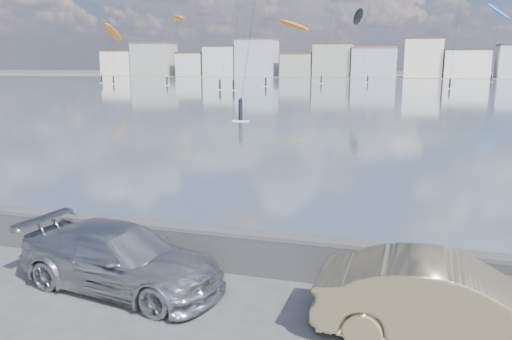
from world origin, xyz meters
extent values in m
plane|color=#333335|center=(0.00, 0.00, 0.00)|extent=(700.00, 700.00, 0.00)
cube|color=#343E4F|center=(0.00, 91.50, 0.01)|extent=(500.00, 177.00, 0.00)
cube|color=#4C473D|center=(0.00, 200.00, 0.01)|extent=(500.00, 60.00, 0.00)
cube|color=#28282B|center=(0.00, 2.70, 0.45)|extent=(400.00, 0.35, 0.90)
cylinder|color=#28282B|center=(0.00, 2.70, 0.90)|extent=(400.00, 0.36, 0.36)
cube|color=silver|center=(-112.00, 186.00, 5.00)|extent=(14.00, 11.00, 10.00)
cube|color=#562D23|center=(-112.00, 186.00, 10.30)|extent=(14.28, 11.22, 0.60)
cube|color=gray|center=(-96.50, 186.00, 6.50)|extent=(16.00, 12.00, 13.00)
cube|color=#4C423D|center=(-96.50, 186.00, 13.30)|extent=(16.32, 12.24, 0.60)
cube|color=#B7C6BC|center=(-79.00, 186.00, 4.50)|extent=(11.00, 10.00, 9.00)
cube|color=#562D23|center=(-79.00, 186.00, 9.30)|extent=(11.22, 10.20, 0.60)
cube|color=#B7C6BC|center=(-66.00, 186.00, 5.75)|extent=(13.00, 11.00, 11.50)
cube|color=#383330|center=(-66.00, 186.00, 11.80)|extent=(13.26, 11.22, 0.60)
cube|color=#9EA8B7|center=(-51.50, 186.00, 7.00)|extent=(15.00, 12.00, 14.00)
cube|color=#4C423D|center=(-51.50, 186.00, 14.30)|extent=(15.30, 12.24, 0.60)
cube|color=gray|center=(-35.00, 186.00, 4.25)|extent=(12.00, 10.00, 8.50)
cube|color=brown|center=(-35.00, 186.00, 8.80)|extent=(12.24, 10.20, 0.60)
cube|color=gray|center=(-21.50, 186.00, 6.00)|extent=(14.00, 11.00, 12.00)
cube|color=#562D23|center=(-21.50, 186.00, 12.30)|extent=(14.28, 11.22, 0.60)
cube|color=#9EA8B7|center=(-6.00, 186.00, 5.25)|extent=(16.00, 13.00, 10.50)
cube|color=brown|center=(-6.00, 186.00, 10.80)|extent=(16.32, 13.26, 0.60)
cube|color=silver|center=(11.00, 186.00, 6.75)|extent=(13.00, 10.00, 13.50)
cube|color=#562D23|center=(11.00, 186.00, 13.80)|extent=(13.26, 10.20, 0.60)
cube|color=white|center=(25.50, 186.00, 4.75)|extent=(15.00, 12.00, 9.50)
cube|color=#383330|center=(25.50, 186.00, 9.80)|extent=(15.30, 12.24, 0.60)
imported|color=#A1A5A9|center=(-1.24, 1.19, 0.69)|extent=(5.00, 2.66, 1.38)
imported|color=tan|center=(5.40, 0.83, 0.75)|extent=(4.62, 1.72, 1.51)
ellipsoid|color=blue|center=(29.94, 156.24, 19.70)|extent=(7.98, 5.35, 6.13)
cube|color=white|center=(27.29, 141.31, 0.05)|extent=(1.40, 0.42, 0.08)
cylinder|color=black|center=(27.29, 141.31, 0.95)|extent=(0.36, 0.36, 1.70)
sphere|color=black|center=(27.29, 141.31, 1.85)|extent=(0.28, 0.28, 0.28)
cylinder|color=black|center=(28.62, 148.78, 10.50)|extent=(2.68, 14.96, 18.42)
cube|color=white|center=(-70.03, 106.15, 0.05)|extent=(1.40, 0.42, 0.08)
cylinder|color=black|center=(-70.03, 106.15, 0.95)|extent=(0.36, 0.36, 1.70)
sphere|color=black|center=(-70.03, 106.15, 1.85)|extent=(0.28, 0.28, 0.28)
cylinder|color=black|center=(-68.77, 112.76, 15.64)|extent=(2.54, 13.27, 28.69)
cube|color=white|center=(-8.74, 32.79, 0.05)|extent=(1.40, 0.42, 0.08)
cylinder|color=black|center=(-8.74, 32.79, 0.95)|extent=(0.36, 0.36, 1.70)
sphere|color=black|center=(-8.74, 32.79, 1.85)|extent=(0.28, 0.28, 0.28)
ellipsoid|color=orange|center=(-67.52, 108.77, 12.71)|extent=(4.41, 9.97, 5.25)
cube|color=white|center=(-64.10, 102.12, 0.05)|extent=(1.40, 0.42, 0.08)
cylinder|color=black|center=(-64.10, 102.12, 0.95)|extent=(0.36, 0.36, 1.70)
sphere|color=black|center=(-64.10, 102.12, 1.85)|extent=(0.28, 0.28, 0.28)
cylinder|color=black|center=(-65.81, 105.44, 7.00)|extent=(3.45, 6.69, 11.42)
cube|color=white|center=(-25.78, 81.18, 0.05)|extent=(1.40, 0.42, 0.08)
cylinder|color=black|center=(-25.78, 81.18, 0.95)|extent=(0.36, 0.36, 1.70)
sphere|color=black|center=(-25.78, 81.18, 1.85)|extent=(0.28, 0.28, 0.28)
cylinder|color=black|center=(-26.51, 86.10, 14.60)|extent=(1.49, 9.88, 26.60)
cube|color=white|center=(13.50, 100.17, 0.05)|extent=(1.40, 0.42, 0.08)
cylinder|color=black|center=(13.50, 100.17, 0.95)|extent=(0.36, 0.36, 1.70)
sphere|color=black|center=(13.50, 100.17, 1.85)|extent=(0.28, 0.28, 0.28)
cylinder|color=black|center=(14.34, 103.58, 15.82)|extent=(1.72, 6.87, 29.04)
cube|color=white|center=(-28.99, 82.63, 0.05)|extent=(1.40, 0.42, 0.08)
cylinder|color=black|center=(-28.99, 82.63, 0.95)|extent=(0.36, 0.36, 1.70)
sphere|color=black|center=(-28.99, 82.63, 1.85)|extent=(0.28, 0.28, 0.28)
cylinder|color=black|center=(-27.78, 88.90, 16.43)|extent=(2.46, 12.57, 30.28)
ellipsoid|color=orange|center=(-47.45, 105.18, 15.38)|extent=(7.74, 9.69, 2.04)
cube|color=white|center=(-48.13, 99.09, 0.05)|extent=(1.40, 0.42, 0.08)
cylinder|color=black|center=(-48.13, 99.09, 0.95)|extent=(0.36, 0.36, 1.70)
sphere|color=black|center=(-48.13, 99.09, 1.85)|extent=(0.28, 0.28, 0.28)
cylinder|color=black|center=(-47.79, 102.13, 8.34)|extent=(0.71, 6.12, 14.09)
ellipsoid|color=orange|center=(-21.74, 114.27, 14.03)|extent=(10.42, 8.17, 4.74)
cube|color=white|center=(-24.18, 98.31, 0.05)|extent=(1.40, 0.42, 0.08)
cylinder|color=black|center=(-24.18, 98.31, 0.95)|extent=(0.36, 0.36, 1.70)
sphere|color=black|center=(-24.18, 98.31, 1.85)|extent=(0.28, 0.28, 0.28)
cylinder|color=black|center=(-22.96, 106.29, 7.66)|extent=(2.48, 15.98, 12.75)
ellipsoid|color=black|center=(-8.24, 135.71, 17.45)|extent=(4.51, 9.87, 5.19)
cube|color=white|center=(-4.55, 129.52, 0.05)|extent=(1.40, 0.42, 0.08)
cylinder|color=black|center=(-4.55, 129.52, 0.95)|extent=(0.36, 0.36, 1.70)
sphere|color=black|center=(-4.55, 129.52, 1.85)|extent=(0.28, 0.28, 0.28)
cylinder|color=black|center=(-6.40, 132.61, 9.38)|extent=(3.73, 6.23, 16.17)
cube|color=white|center=(-15.62, 120.82, 0.05)|extent=(1.40, 0.42, 0.08)
cylinder|color=black|center=(-15.62, 120.82, 0.95)|extent=(0.36, 0.36, 1.70)
sphere|color=black|center=(-15.62, 120.82, 1.85)|extent=(0.28, 0.28, 0.28)
cylinder|color=black|center=(-14.39, 125.37, 14.97)|extent=(2.50, 9.13, 27.34)
camera|label=1|loc=(4.42, -7.77, 4.81)|focal=35.00mm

